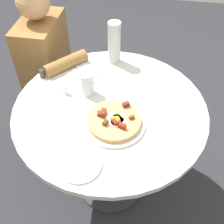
{
  "coord_description": "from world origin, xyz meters",
  "views": [
    {
      "loc": [
        0.92,
        0.17,
        1.7
      ],
      "look_at": [
        0.05,
        0.02,
        0.78
      ],
      "focal_mm": 43.7,
      "sensor_mm": 36.0,
      "label": 1
    }
  ],
  "objects_px": {
    "dining_table": "(110,130)",
    "water_glass": "(87,84)",
    "fork": "(83,75)",
    "knife": "(87,72)",
    "person_seated": "(49,78)",
    "pepper_shaker": "(42,74)",
    "bread_plate": "(80,164)",
    "pizza_plate": "(114,123)",
    "water_bottle": "(114,43)",
    "salt_shaker": "(65,90)",
    "breakfast_pizza": "(114,120)"
  },
  "relations": [
    {
      "from": "pizza_plate",
      "to": "bread_plate",
      "type": "relative_size",
      "value": 1.58
    },
    {
      "from": "person_seated",
      "to": "breakfast_pizza",
      "type": "height_order",
      "value": "person_seated"
    },
    {
      "from": "water_glass",
      "to": "pepper_shaker",
      "type": "relative_size",
      "value": 2.51
    },
    {
      "from": "pizza_plate",
      "to": "bread_plate",
      "type": "xyz_separation_m",
      "value": [
        0.24,
        -0.1,
        -0.0
      ]
    },
    {
      "from": "pizza_plate",
      "to": "pepper_shaker",
      "type": "relative_size",
      "value": 5.82
    },
    {
      "from": "fork",
      "to": "salt_shaker",
      "type": "bearing_deg",
      "value": -77.23
    },
    {
      "from": "bread_plate",
      "to": "fork",
      "type": "distance_m",
      "value": 0.57
    },
    {
      "from": "water_bottle",
      "to": "breakfast_pizza",
      "type": "bearing_deg",
      "value": 9.47
    },
    {
      "from": "dining_table",
      "to": "knife",
      "type": "xyz_separation_m",
      "value": [
        -0.24,
        -0.17,
        0.19
      ]
    },
    {
      "from": "breakfast_pizza",
      "to": "water_glass",
      "type": "relative_size",
      "value": 1.97
    },
    {
      "from": "pizza_plate",
      "to": "breakfast_pizza",
      "type": "relative_size",
      "value": 1.18
    },
    {
      "from": "dining_table",
      "to": "pepper_shaker",
      "type": "relative_size",
      "value": 19.07
    },
    {
      "from": "fork",
      "to": "knife",
      "type": "relative_size",
      "value": 1.0
    },
    {
      "from": "pizza_plate",
      "to": "fork",
      "type": "height_order",
      "value": "pizza_plate"
    },
    {
      "from": "person_seated",
      "to": "pepper_shaker",
      "type": "distance_m",
      "value": 0.41
    },
    {
      "from": "dining_table",
      "to": "pepper_shaker",
      "type": "distance_m",
      "value": 0.48
    },
    {
      "from": "water_bottle",
      "to": "bread_plate",
      "type": "bearing_deg",
      "value": -1.68
    },
    {
      "from": "pizza_plate",
      "to": "water_bottle",
      "type": "height_order",
      "value": "water_bottle"
    },
    {
      "from": "salt_shaker",
      "to": "pizza_plate",
      "type": "bearing_deg",
      "value": 59.81
    },
    {
      "from": "dining_table",
      "to": "fork",
      "type": "relative_size",
      "value": 5.27
    },
    {
      "from": "bread_plate",
      "to": "water_glass",
      "type": "distance_m",
      "value": 0.43
    },
    {
      "from": "person_seated",
      "to": "bread_plate",
      "type": "xyz_separation_m",
      "value": [
        0.8,
        0.44,
        0.26
      ]
    },
    {
      "from": "breakfast_pizza",
      "to": "pepper_shaker",
      "type": "distance_m",
      "value": 0.52
    },
    {
      "from": "knife",
      "to": "water_glass",
      "type": "bearing_deg",
      "value": -43.5
    },
    {
      "from": "person_seated",
      "to": "knife",
      "type": "relative_size",
      "value": 6.31
    },
    {
      "from": "person_seated",
      "to": "bread_plate",
      "type": "height_order",
      "value": "person_seated"
    },
    {
      "from": "dining_table",
      "to": "water_glass",
      "type": "bearing_deg",
      "value": -120.68
    },
    {
      "from": "person_seated",
      "to": "water_bottle",
      "type": "distance_m",
      "value": 0.6
    },
    {
      "from": "bread_plate",
      "to": "pepper_shaker",
      "type": "height_order",
      "value": "pepper_shaker"
    },
    {
      "from": "breakfast_pizza",
      "to": "bread_plate",
      "type": "xyz_separation_m",
      "value": [
        0.24,
        -0.1,
        -0.02
      ]
    },
    {
      "from": "bread_plate",
      "to": "fork",
      "type": "xyz_separation_m",
      "value": [
        -0.55,
        -0.13,
        0.0
      ]
    },
    {
      "from": "pizza_plate",
      "to": "dining_table",
      "type": "bearing_deg",
      "value": -160.7
    },
    {
      "from": "pepper_shaker",
      "to": "dining_table",
      "type": "bearing_deg",
      "value": 68.32
    },
    {
      "from": "person_seated",
      "to": "water_glass",
      "type": "bearing_deg",
      "value": 45.44
    },
    {
      "from": "person_seated",
      "to": "pepper_shaker",
      "type": "bearing_deg",
      "value": 19.9
    },
    {
      "from": "dining_table",
      "to": "fork",
      "type": "bearing_deg",
      "value": -137.33
    },
    {
      "from": "pizza_plate",
      "to": "pepper_shaker",
      "type": "distance_m",
      "value": 0.51
    },
    {
      "from": "person_seated",
      "to": "water_bottle",
      "type": "height_order",
      "value": "person_seated"
    },
    {
      "from": "water_glass",
      "to": "salt_shaker",
      "type": "distance_m",
      "value": 0.12
    },
    {
      "from": "water_bottle",
      "to": "salt_shaker",
      "type": "bearing_deg",
      "value": -31.83
    },
    {
      "from": "pizza_plate",
      "to": "person_seated",
      "type": "bearing_deg",
      "value": -135.68
    },
    {
      "from": "breakfast_pizza",
      "to": "fork",
      "type": "bearing_deg",
      "value": -144.1
    },
    {
      "from": "knife",
      "to": "water_bottle",
      "type": "bearing_deg",
      "value": 78.98
    },
    {
      "from": "pepper_shaker",
      "to": "person_seated",
      "type": "bearing_deg",
      "value": -160.1
    },
    {
      "from": "person_seated",
      "to": "breakfast_pizza",
      "type": "distance_m",
      "value": 0.83
    },
    {
      "from": "dining_table",
      "to": "salt_shaker",
      "type": "distance_m",
      "value": 0.32
    },
    {
      "from": "water_bottle",
      "to": "pepper_shaker",
      "type": "xyz_separation_m",
      "value": [
        0.21,
        -0.36,
        -0.1
      ]
    },
    {
      "from": "knife",
      "to": "pepper_shaker",
      "type": "height_order",
      "value": "pepper_shaker"
    },
    {
      "from": "water_glass",
      "to": "salt_shaker",
      "type": "xyz_separation_m",
      "value": [
        0.02,
        -0.11,
        -0.04
      ]
    },
    {
      "from": "water_glass",
      "to": "pepper_shaker",
      "type": "height_order",
      "value": "water_glass"
    }
  ]
}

